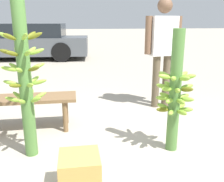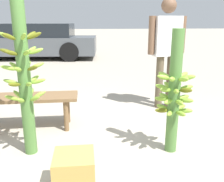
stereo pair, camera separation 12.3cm
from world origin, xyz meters
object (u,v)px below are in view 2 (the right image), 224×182
at_px(parked_car, 34,41).
at_px(market_bench, 14,101).
at_px(produce_crate, 74,173).
at_px(vendor_person, 167,44).
at_px(banana_stalk_left, 24,76).
at_px(banana_stalk_center, 174,93).

bearing_deg(parked_car, market_bench, -167.20).
bearing_deg(produce_crate, vendor_person, 55.15).
relative_size(vendor_person, produce_crate, 5.16).
relative_size(banana_stalk_left, vendor_person, 0.96).
distance_m(vendor_person, market_bench, 2.30).
xyz_separation_m(vendor_person, market_bench, (-2.12, -0.62, -0.62)).
distance_m(banana_stalk_left, parked_car, 7.02).
distance_m(vendor_person, parked_car, 6.43).
relative_size(banana_stalk_left, parked_car, 0.35).
xyz_separation_m(banana_stalk_left, produce_crate, (0.48, -0.67, -0.66)).
relative_size(banana_stalk_center, parked_car, 0.27).
bearing_deg(banana_stalk_center, banana_stalk_left, 175.55).
relative_size(parked_car, produce_crate, 14.34).
distance_m(parked_car, produce_crate, 7.78).
distance_m(banana_stalk_center, market_bench, 1.94).
relative_size(banana_stalk_center, produce_crate, 3.94).
bearing_deg(parked_car, banana_stalk_center, -154.54).
relative_size(banana_stalk_center, market_bench, 0.81).
distance_m(banana_stalk_left, banana_stalk_center, 1.48).
relative_size(market_bench, produce_crate, 4.87).
height_order(banana_stalk_left, vendor_person, vendor_person).
height_order(vendor_person, produce_crate, vendor_person).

